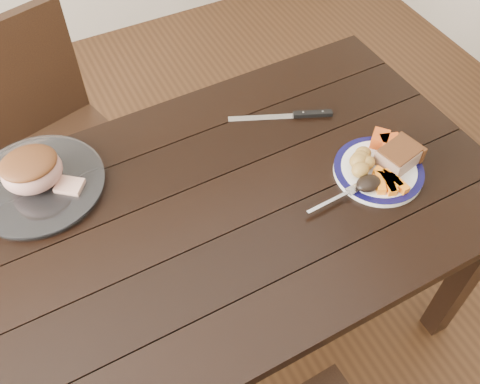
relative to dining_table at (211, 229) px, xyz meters
name	(u,v)px	position (x,y,z in m)	size (l,w,h in m)	color
ground	(219,329)	(0.00, 0.00, -0.66)	(4.00, 4.00, 0.00)	#472B16
dining_table	(211,229)	(0.00, 0.00, 0.00)	(1.62, 0.95, 0.75)	black
chair_far	(50,132)	(-0.30, 0.73, -0.13)	(0.52, 0.53, 0.93)	black
dinner_plate	(378,171)	(0.47, -0.10, 0.10)	(0.25, 0.25, 0.02)	white
plate_rim	(379,169)	(0.47, -0.10, 0.11)	(0.25, 0.25, 0.02)	#0D0B39
serving_platter	(39,186)	(-0.39, 0.28, 0.10)	(0.35, 0.35, 0.02)	white
pork_slice	(398,156)	(0.53, -0.10, 0.14)	(0.11, 0.09, 0.05)	#A67D65
roasted_potatoes	(361,161)	(0.43, -0.07, 0.13)	(0.09, 0.09, 0.04)	gold
carrot_batons	(389,182)	(0.46, -0.16, 0.12)	(0.08, 0.11, 0.02)	orange
pumpkin_wedges	(385,141)	(0.54, -0.03, 0.13)	(0.08, 0.09, 0.04)	#F9561B
dark_mushroom	(368,183)	(0.41, -0.14, 0.13)	(0.07, 0.05, 0.03)	black
fork	(339,197)	(0.32, -0.13, 0.11)	(0.18, 0.03, 0.00)	silver
roast_joint	(32,171)	(-0.39, 0.28, 0.16)	(0.16, 0.14, 0.10)	tan
cut_slice	(70,186)	(-0.31, 0.22, 0.12)	(0.07, 0.06, 0.02)	tan
carving_knife	(300,115)	(0.40, 0.20, 0.10)	(0.30, 0.14, 0.01)	silver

